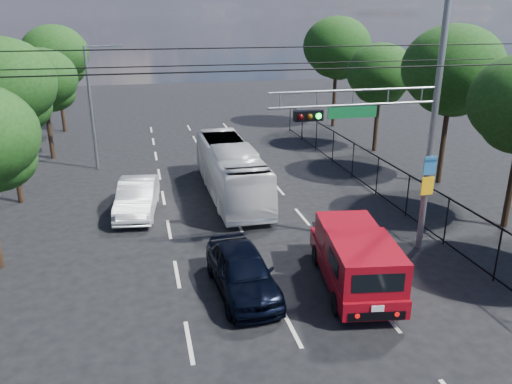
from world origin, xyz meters
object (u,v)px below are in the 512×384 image
object	(u,v)px
white_van	(137,197)
signal_mast	(404,117)
navy_hatchback	(242,271)
white_bus	(231,170)
red_pickup	(355,258)

from	to	relation	value
white_van	signal_mast	bearing A→B (deg)	-25.87
navy_hatchback	white_bus	bearing A→B (deg)	78.42
white_bus	white_van	bearing A→B (deg)	-163.29
navy_hatchback	white_van	size ratio (longest dim) A/B	0.97
red_pickup	navy_hatchback	distance (m)	3.75
signal_mast	white_bus	world-z (taller)	signal_mast
red_pickup	white_van	size ratio (longest dim) A/B	1.23
white_bus	white_van	size ratio (longest dim) A/B	2.04
white_van	navy_hatchback	bearing A→B (deg)	-60.18
navy_hatchback	white_bus	xyz separation A→B (m)	(1.38, 9.36, 0.56)
signal_mast	white_bus	size ratio (longest dim) A/B	1.00
navy_hatchback	white_van	xyz separation A→B (m)	(-3.26, 7.94, -0.00)
navy_hatchback	white_bus	size ratio (longest dim) A/B	0.47
white_bus	signal_mast	bearing A→B (deg)	-57.98
white_bus	white_van	xyz separation A→B (m)	(-4.64, -1.43, -0.56)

